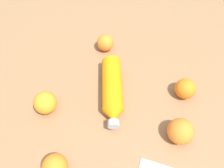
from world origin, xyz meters
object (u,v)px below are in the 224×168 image
object	(u,v)px
orange_3	(45,103)
orange_4	(105,43)
orange_0	(185,89)
orange_2	(55,167)
orange_1	(180,131)
water_bottle	(112,89)

from	to	relation	value
orange_3	orange_4	xyz separation A→B (m)	(0.08, -0.33, -0.00)
orange_0	orange_2	size ratio (longest dim) A/B	0.98
orange_1	orange_3	size ratio (longest dim) A/B	1.06
orange_3	orange_1	bearing A→B (deg)	-145.48
orange_1	orange_2	world-z (taller)	orange_1
water_bottle	orange_2	world-z (taller)	orange_2
water_bottle	orange_3	world-z (taller)	orange_3
orange_1	orange_2	bearing A→B (deg)	63.65
orange_1	orange_4	world-z (taller)	orange_1
orange_2	water_bottle	bearing A→B (deg)	-73.58
orange_4	orange_0	bearing A→B (deg)	-170.93
orange_0	orange_1	xyz separation A→B (m)	(-0.09, 0.14, 0.00)
water_bottle	orange_2	bearing A→B (deg)	-33.26
water_bottle	orange_4	xyz separation A→B (m)	(0.18, -0.13, -0.00)
orange_1	orange_4	size ratio (longest dim) A/B	1.19
water_bottle	orange_0	bearing A→B (deg)	88.75
water_bottle	orange_3	distance (m)	0.22
water_bottle	orange_0	world-z (taller)	orange_0
orange_2	orange_0	bearing A→B (deg)	-99.59
water_bottle	orange_0	xyz separation A→B (m)	(-0.16, -0.19, 0.00)
orange_3	orange_4	world-z (taller)	orange_3
water_bottle	orange_1	xyz separation A→B (m)	(-0.25, -0.05, 0.00)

